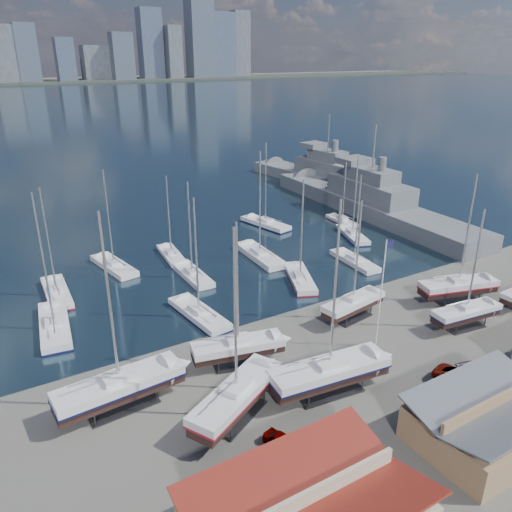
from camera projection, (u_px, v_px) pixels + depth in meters
ground at (354, 347)px, 53.22m from camera, size 1400.00×1400.00×0.00m
water at (10, 106)px, 299.93m from camera, size 1400.00×600.00×0.40m
shed_grey at (490, 417)px, 39.69m from camera, size 12.60×8.40×4.17m
sailboat_cradle_0 at (120, 386)px, 43.35m from camera, size 11.49×3.94×18.09m
sailboat_cradle_1 at (237, 396)px, 42.25m from camera, size 10.89×7.68×17.24m
sailboat_cradle_2 at (238, 347)px, 49.50m from camera, size 9.53×4.52×15.08m
sailboat_cradle_3 at (330, 372)px, 45.35m from camera, size 11.79×4.49×18.39m
sailboat_cradle_4 at (353, 303)px, 58.25m from camera, size 8.98×3.76×14.35m
sailboat_cradle_5 at (466, 312)px, 56.27m from camera, size 8.82×3.40×14.05m
sailboat_cradle_6 at (458, 286)px, 62.31m from camera, size 10.46×5.50×16.26m
sailboat_moored_0 at (55, 327)px, 56.41m from camera, size 4.55×11.51×16.74m
sailboat_moored_1 at (57, 294)px, 64.25m from camera, size 3.26×10.15×14.99m
sailboat_moored_2 at (114, 267)px, 72.30m from camera, size 4.51×10.44×15.26m
sailboat_moored_3 at (199, 315)px, 59.00m from camera, size 3.95×10.51×15.35m
sailboat_moored_4 at (192, 276)px, 69.49m from camera, size 2.76×9.50×14.30m
sailboat_moored_5 at (171, 256)px, 76.31m from camera, size 3.43×9.09×13.27m
sailboat_moored_6 at (300, 279)px, 68.38m from camera, size 6.51×10.21×14.83m
sailboat_moored_7 at (260, 257)px, 76.03m from camera, size 3.77×11.47×17.09m
sailboat_moored_8 at (265, 224)px, 90.37m from camera, size 5.12×10.85×15.64m
sailboat_moored_9 at (354, 262)px, 74.13m from camera, size 3.32×9.47×14.04m
sailboat_moored_10 at (352, 236)px, 84.82m from camera, size 5.75×9.94×14.34m
sailboat_moored_11 at (342, 221)px, 92.02m from camera, size 2.73×7.99×11.76m
naval_ship_east at (369, 205)px, 97.33m from camera, size 10.56×53.28×18.77m
naval_ship_west at (326, 179)px, 117.18m from camera, size 12.78×46.37×18.12m
car_a at (285, 444)px, 39.02m from camera, size 2.55×4.14×1.32m
car_b at (434, 408)px, 42.99m from camera, size 4.07×2.50×1.27m
car_c at (464, 381)px, 46.35m from camera, size 3.75×5.94×1.53m
car_d at (480, 384)px, 46.05m from camera, size 3.31×5.50×1.49m
flagpole at (382, 287)px, 50.83m from camera, size 1.07×0.12×12.11m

